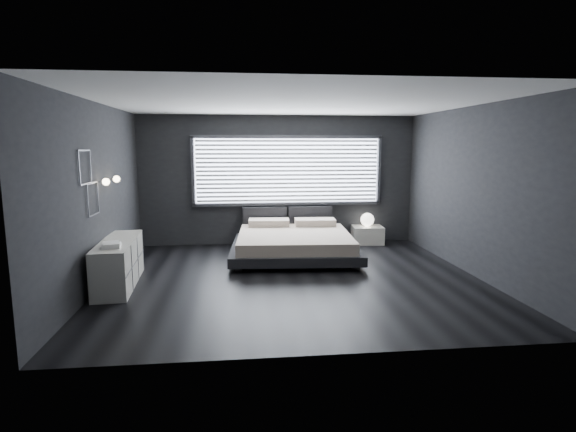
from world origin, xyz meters
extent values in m
plane|color=black|center=(0.00, 0.00, 0.00)|extent=(6.00, 6.00, 0.00)
plane|color=white|center=(0.00, 0.00, 2.80)|extent=(6.00, 6.00, 0.00)
cube|color=black|center=(0.00, 2.75, 1.40)|extent=(6.00, 0.04, 2.80)
cube|color=black|center=(0.00, -2.75, 1.40)|extent=(6.00, 0.04, 2.80)
cube|color=black|center=(-3.00, 0.00, 1.40)|extent=(0.04, 5.50, 2.80)
cube|color=black|center=(3.00, 0.00, 1.40)|extent=(0.04, 5.50, 2.80)
cube|color=white|center=(0.20, 2.73, 1.61)|extent=(4.00, 0.02, 1.38)
cube|color=#47474C|center=(-1.84, 2.70, 1.61)|extent=(0.06, 0.08, 1.48)
cube|color=#47474C|center=(2.24, 2.70, 1.61)|extent=(0.06, 0.08, 1.48)
cube|color=#47474C|center=(0.20, 2.70, 2.34)|extent=(4.14, 0.08, 0.06)
cube|color=#47474C|center=(0.20, 2.70, 0.88)|extent=(4.14, 0.08, 0.06)
cube|color=silver|center=(0.20, 2.67, 1.61)|extent=(3.94, 0.03, 1.32)
cube|color=black|center=(-0.32, 2.64, 0.57)|extent=(0.96, 0.16, 0.52)
cube|color=black|center=(0.68, 2.64, 0.57)|extent=(0.96, 0.16, 0.52)
cylinder|color=silver|center=(-2.95, 0.05, 1.60)|extent=(0.10, 0.02, 0.02)
sphere|color=#FFE5B7|center=(-2.88, 0.05, 1.60)|extent=(0.11, 0.11, 0.11)
cylinder|color=silver|center=(-2.95, 0.65, 1.60)|extent=(0.10, 0.02, 0.02)
sphere|color=#FFE5B7|center=(-2.88, 0.65, 1.60)|extent=(0.11, 0.11, 0.11)
cube|color=#47474C|center=(-2.98, -0.55, 2.08)|extent=(0.01, 0.46, 0.02)
cube|color=#47474C|center=(-2.98, -0.55, 1.62)|extent=(0.01, 0.46, 0.02)
cube|color=#47474C|center=(-2.98, -0.32, 1.85)|extent=(0.01, 0.02, 0.46)
cube|color=#47474C|center=(-2.98, -0.78, 1.85)|extent=(0.01, 0.02, 0.46)
cube|color=#47474C|center=(-2.98, -0.30, 1.61)|extent=(0.01, 0.46, 0.02)
cube|color=#47474C|center=(-2.98, -0.30, 1.15)|extent=(0.01, 0.46, 0.02)
cube|color=#47474C|center=(-2.98, -0.07, 1.38)|extent=(0.01, 0.02, 0.46)
cube|color=#47474C|center=(-2.98, -0.53, 1.38)|extent=(0.01, 0.02, 0.46)
cube|color=black|center=(-0.91, 0.56, 0.04)|extent=(0.14, 0.14, 0.09)
cube|color=black|center=(1.15, 0.42, 0.04)|extent=(0.14, 0.14, 0.09)
cube|color=black|center=(-0.78, 2.39, 0.04)|extent=(0.14, 0.14, 0.09)
cube|color=black|center=(1.27, 2.26, 0.04)|extent=(0.14, 0.14, 0.09)
cube|color=black|center=(0.18, 1.41, 0.17)|extent=(2.53, 2.43, 0.17)
cube|color=#B7A794|center=(0.18, 1.41, 0.37)|extent=(2.26, 2.26, 0.22)
cube|color=beige|center=(-0.25, 2.28, 0.55)|extent=(0.87, 0.51, 0.14)
cube|color=beige|center=(0.72, 2.22, 0.55)|extent=(0.87, 0.51, 0.14)
cube|color=silver|center=(1.96, 2.50, 0.19)|extent=(0.70, 0.60, 0.38)
sphere|color=white|center=(1.95, 2.50, 0.53)|extent=(0.29, 0.29, 0.29)
cube|color=silver|center=(-2.73, -0.05, 0.35)|extent=(0.61, 1.79, 0.70)
cube|color=#47474C|center=(-2.48, -0.04, 0.35)|extent=(0.12, 1.74, 0.68)
cube|color=white|center=(-2.71, -0.51, 0.72)|extent=(0.32, 0.38, 0.04)
cube|color=white|center=(-2.70, -0.53, 0.76)|extent=(0.29, 0.35, 0.03)
camera|label=1|loc=(-0.87, -7.04, 2.13)|focal=28.00mm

